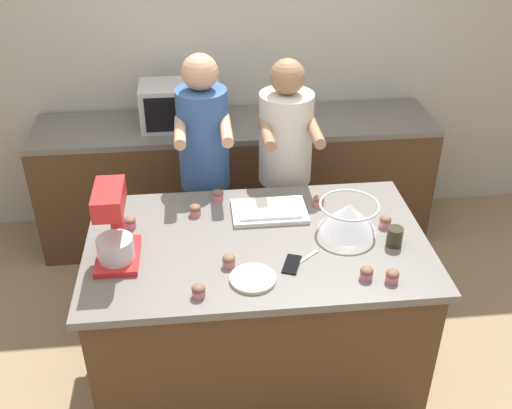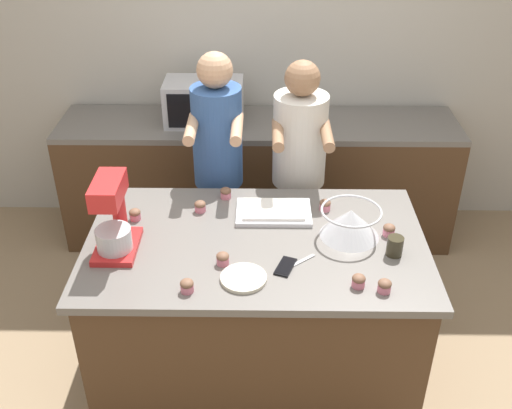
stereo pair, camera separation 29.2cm
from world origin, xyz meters
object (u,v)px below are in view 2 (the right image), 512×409
at_px(cupcake_7, 223,258).
at_px(person_right, 298,181).
at_px(cupcake_0, 325,205).
at_px(cupcake_5, 187,286).
at_px(cupcake_8, 389,230).
at_px(baking_tray, 274,211).
at_px(small_plate, 244,278).
at_px(microwave_oven, 204,102).
at_px(mixing_bowl, 350,222).
at_px(drinking_glass, 395,246).
at_px(cupcake_3, 226,193).
at_px(cell_phone, 285,267).
at_px(cupcake_1, 200,206).
at_px(cupcake_6, 385,286).
at_px(cupcake_2, 359,281).
at_px(person_left, 219,175).
at_px(stand_mixer, 113,220).
at_px(knife, 294,265).
at_px(cupcake_4, 135,214).

bearing_deg(cupcake_7, person_right, 66.62).
bearing_deg(cupcake_0, person_right, 105.10).
height_order(cupcake_5, cupcake_8, same).
relative_size(baking_tray, small_plate, 1.87).
height_order(microwave_oven, cupcake_5, microwave_oven).
bearing_deg(mixing_bowl, cupcake_5, -149.98).
relative_size(drinking_glass, cupcake_3, 1.55).
xyz_separation_m(person_right, cupcake_8, (0.42, -0.68, 0.10)).
height_order(person_right, small_plate, person_right).
distance_m(mixing_bowl, cell_phone, 0.43).
relative_size(baking_tray, cupcake_1, 6.31).
height_order(baking_tray, cupcake_7, cupcake_7).
distance_m(cupcake_3, cupcake_6, 1.09).
bearing_deg(cupcake_7, cupcake_2, -14.24).
bearing_deg(person_left, cupcake_5, -93.18).
relative_size(stand_mixer, cupcake_7, 6.23).
relative_size(microwave_oven, cupcake_8, 8.49).
bearing_deg(person_right, mixing_bowl, -71.97).
relative_size(cell_phone, drinking_glass, 1.64).
xyz_separation_m(microwave_oven, cupcake_7, (0.22, -1.61, -0.13)).
distance_m(cell_phone, cupcake_2, 0.35).
bearing_deg(stand_mixer, cupcake_5, -39.68).
relative_size(cell_phone, cupcake_7, 2.54).
relative_size(person_right, small_plate, 7.47).
distance_m(small_plate, cupcake_5, 0.26).
height_order(cupcake_0, cupcake_3, same).
height_order(knife, cupcake_6, cupcake_6).
height_order(person_left, knife, person_left).
bearing_deg(microwave_oven, drinking_glass, -55.69).
height_order(microwave_oven, cupcake_3, microwave_oven).
bearing_deg(cell_phone, microwave_oven, 107.52).
height_order(cell_phone, cupcake_4, cupcake_4).
relative_size(mixing_bowl, cupcake_2, 4.84).
distance_m(baking_tray, cupcake_4, 0.73).
xyz_separation_m(stand_mixer, cupcake_7, (0.52, -0.11, -0.14)).
xyz_separation_m(cell_phone, cupcake_3, (-0.31, 0.63, 0.03)).
distance_m(microwave_oven, cupcake_7, 1.63).
relative_size(cell_phone, cupcake_4, 2.54).
bearing_deg(mixing_bowl, person_left, 135.95).
xyz_separation_m(cupcake_2, cupcake_4, (-1.10, 0.53, 0.00)).
relative_size(baking_tray, drinking_glass, 4.07).
xyz_separation_m(mixing_bowl, cupcake_8, (0.20, 0.01, -0.05)).
bearing_deg(cupcake_7, stand_mixer, 167.99).
bearing_deg(cupcake_3, person_left, 101.07).
distance_m(stand_mixer, cupcake_2, 1.18).
height_order(cupcake_0, cupcake_2, same).
bearing_deg(cupcake_4, cupcake_2, -25.88).
bearing_deg(cupcake_8, microwave_oven, 127.45).
relative_size(cell_phone, cupcake_8, 2.54).
xyz_separation_m(small_plate, cupcake_7, (-0.10, 0.12, 0.02)).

